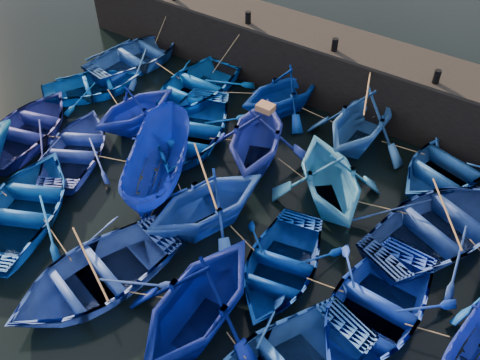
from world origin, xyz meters
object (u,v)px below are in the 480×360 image
Objects in this scene: wooden_crate at (266,108)px; boat_8 at (191,130)px; boat_0 at (138,55)px; boat_13 at (28,128)px.

boat_8 is at bearing -170.96° from wooden_crate.
boat_0 is at bearing 130.97° from boat_8.
boat_13 is 8.60× the size of wooden_crate.
boat_8 is 1.07× the size of boat_13.
boat_0 is 6.32m from boat_8.
boat_8 reaches higher than boat_13.
wooden_crate reaches higher than boat_8.
boat_8 is 9.17× the size of wooden_crate.
wooden_crate reaches higher than boat_13.
boat_8 reaches higher than boat_0.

